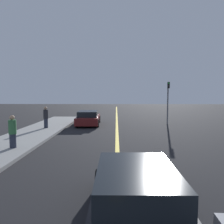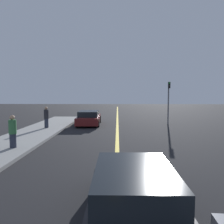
{
  "view_description": "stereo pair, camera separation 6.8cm",
  "coord_description": "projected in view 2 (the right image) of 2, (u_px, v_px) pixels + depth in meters",
  "views": [
    {
      "loc": [
        -0.05,
        2.49,
        2.71
      ],
      "look_at": [
        -0.28,
        13.93,
        1.75
      ],
      "focal_mm": 35.0,
      "sensor_mm": 36.0,
      "label": 1
    },
    {
      "loc": [
        0.01,
        2.49,
        2.71
      ],
      "look_at": [
        -0.28,
        13.93,
        1.75
      ],
      "focal_mm": 35.0,
      "sensor_mm": 36.0,
      "label": 2
    }
  ],
  "objects": [
    {
      "name": "pedestrian_by_sign",
      "position": [
        46.0,
        117.0,
        16.4
      ],
      "size": [
        0.35,
        0.35,
        1.6
      ],
      "color": "#282D3D",
      "rests_on": "sidewalk_left"
    },
    {
      "name": "car_ahead_center",
      "position": [
        134.0,
        196.0,
        4.52
      ],
      "size": [
        1.93,
        4.25,
        1.24
      ],
      "rotation": [
        0.0,
        0.0,
        0.01
      ],
      "color": "black",
      "rests_on": "ground_plane"
    },
    {
      "name": "road_center_line",
      "position": [
        117.0,
        131.0,
        15.68
      ],
      "size": [
        0.2,
        60.0,
        0.01
      ],
      "color": "gold",
      "rests_on": "ground_plane"
    },
    {
      "name": "traffic_light",
      "position": [
        169.0,
        98.0,
        19.34
      ],
      "size": [
        0.18,
        0.4,
        3.74
      ],
      "color": "slate",
      "rests_on": "ground_plane"
    },
    {
      "name": "pedestrian_far_standing",
      "position": [
        13.0,
        131.0,
        10.33
      ],
      "size": [
        0.36,
        0.36,
        1.56
      ],
      "color": "#282D3D",
      "rests_on": "sidewalk_left"
    },
    {
      "name": "sidewalk_left",
      "position": [
        9.0,
        145.0,
        11.21
      ],
      "size": [
        3.06,
        26.77,
        0.15
      ],
      "color": "gray",
      "rests_on": "ground_plane"
    },
    {
      "name": "car_far_distant",
      "position": [
        89.0,
        118.0,
        19.09
      ],
      "size": [
        2.09,
        4.55,
        1.23
      ],
      "rotation": [
        0.0,
        0.0,
        0.03
      ],
      "color": "maroon",
      "rests_on": "ground_plane"
    }
  ]
}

